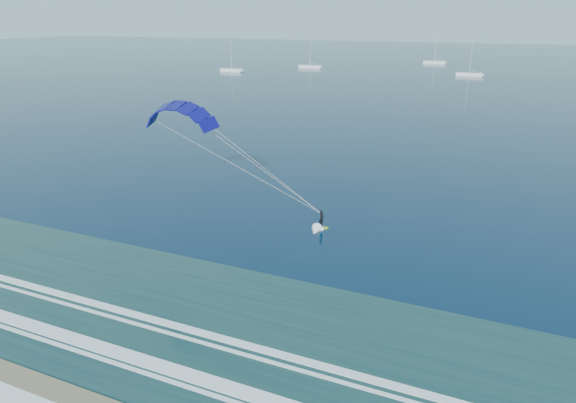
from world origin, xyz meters
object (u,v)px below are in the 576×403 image
(sailboat_1, at_px, (310,66))
(sailboat_2, at_px, (434,62))
(sailboat_3, at_px, (469,74))
(kitesurfer_rig, at_px, (251,161))
(sailboat_0, at_px, (231,70))

(sailboat_1, relative_size, sailboat_2, 0.99)
(sailboat_3, bearing_deg, sailboat_1, 175.08)
(sailboat_2, xyz_separation_m, sailboat_3, (19.99, -49.60, -0.00))
(kitesurfer_rig, bearing_deg, sailboat_2, 93.98)
(sailboat_2, bearing_deg, kitesurfer_rig, -86.02)
(sailboat_0, bearing_deg, sailboat_3, 13.77)
(kitesurfer_rig, bearing_deg, sailboat_1, 109.63)
(kitesurfer_rig, xyz_separation_m, sailboat_0, (-81.23, 137.94, -6.61))
(sailboat_1, height_order, sailboat_2, sailboat_2)
(sailboat_1, distance_m, sailboat_3, 64.44)
(sailboat_0, relative_size, sailboat_1, 0.95)
(sailboat_1, bearing_deg, kitesurfer_rig, -70.37)
(sailboat_0, bearing_deg, kitesurfer_rig, -59.51)
(sailboat_2, bearing_deg, sailboat_1, -135.09)
(sailboat_2, height_order, sailboat_3, sailboat_2)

